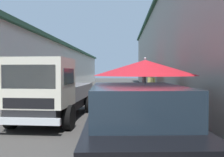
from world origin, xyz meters
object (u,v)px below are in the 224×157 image
Objects in this scene: fruit_stall_near_right at (144,70)px; hatchback_car at (136,125)px; vendor_by_crates at (66,82)px; fruit_stall_near_left at (143,73)px; delivery_truck at (48,92)px; vendor_in_shade at (151,85)px; fruit_stall_far_right at (144,73)px.

hatchback_car is (-12.78, 1.20, -1.03)m from fruit_stall_near_right.
hatchback_car is 2.58× the size of vendor_by_crates.
fruit_stall_near_left is 4.35m from delivery_truck.
delivery_truck is 10.71m from vendor_by_crates.
fruit_stall_near_left is 0.68× the size of hatchback_car.
vendor_in_shade is (11.09, -1.50, 0.12)m from hatchback_car.
vendor_in_shade is at bearing -115.02° from vendor_by_crates.
fruit_stall_far_right is at bearing 172.39° from vendor_in_shade.
fruit_stall_far_right is 8.73m from vendor_in_shade.
fruit_stall_near_right is 10.21m from delivery_truck.
fruit_stall_near_left is at bearing 169.45° from vendor_in_shade.
fruit_stall_near_right is 12.88m from hatchback_car.
delivery_truck is at bearing 157.81° from fruit_stall_near_right.
vendor_in_shade is (7.73, -4.14, -0.18)m from delivery_truck.
delivery_truck is at bearing 131.45° from fruit_stall_near_left.
vendor_by_crates reaches higher than vendor_in_shade.
delivery_truck reaches higher than vendor_in_shade.
fruit_stall_far_right reaches higher than vendor_in_shade.
delivery_truck is 3.31× the size of vendor_in_shade.
vendor_in_shade is at bearing -10.55° from fruit_stall_near_left.
vendor_by_crates is at bearing 23.11° from fruit_stall_far_right.
vendor_in_shade is at bearing -28.16° from delivery_truck.
fruit_stall_far_right is (-10.31, 0.86, -0.11)m from fruit_stall_near_right.
hatchback_car is 4.28m from delivery_truck.
fruit_stall_near_right reaches higher than hatchback_car.
fruit_stall_far_right is 1.89× the size of vendor_in_shade.
fruit_stall_near_left is at bearing -3.71° from fruit_stall_far_right.
vendor_in_shade is (-1.70, -0.29, -0.91)m from fruit_stall_near_right.
fruit_stall_far_right is 1.84× the size of vendor_by_crates.
vendor_in_shade is (8.61, -1.15, -0.80)m from fruit_stall_far_right.
fruit_stall_far_right is 0.71× the size of hatchback_car.
fruit_stall_near_right is at bearing 9.87° from vendor_in_shade.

